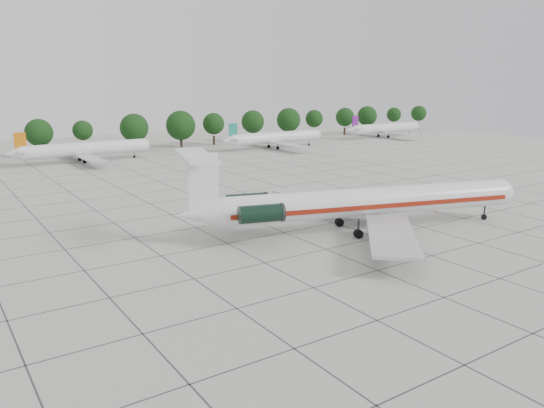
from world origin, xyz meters
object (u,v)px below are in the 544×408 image
object	(u,v)px
ground_crew	(436,207)
bg_airliner_c	(85,149)
main_airliner	(354,202)
bg_airliner_e	(385,128)
bg_airliner_d	(276,138)

from	to	relation	value
ground_crew	bg_airliner_c	xyz separation A→B (m)	(-28.35, 75.60, 2.10)
main_airliner	bg_airliner_e	xyz separation A→B (m)	(83.48, 76.41, -0.79)
main_airliner	bg_airliner_c	bearing A→B (deg)	115.60
bg_airliner_d	main_airliner	bearing A→B (deg)	-117.49
main_airliner	ground_crew	world-z (taller)	main_airliner
ground_crew	bg_airliner_e	distance (m)	101.10
main_airliner	ground_crew	bearing A→B (deg)	19.58
bg_airliner_c	bg_airliner_e	size ratio (longest dim) A/B	1.00
bg_airliner_d	bg_airliner_e	xyz separation A→B (m)	(45.79, 3.97, 0.00)
main_airliner	bg_airliner_c	size ratio (longest dim) A/B	1.55
bg_airliner_d	bg_airliner_c	bearing A→B (deg)	175.41
ground_crew	bg_airliner_c	size ratio (longest dim) A/B	0.06
main_airliner	bg_airliner_e	world-z (taller)	main_airliner
bg_airliner_c	bg_airliner_d	xyz separation A→B (m)	(49.68, -3.99, 0.00)
ground_crew	bg_airliner_d	bearing A→B (deg)	-141.00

